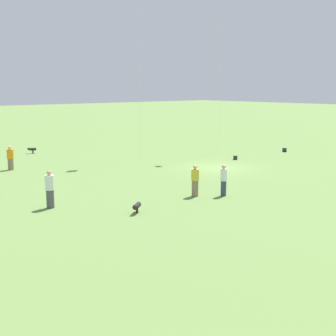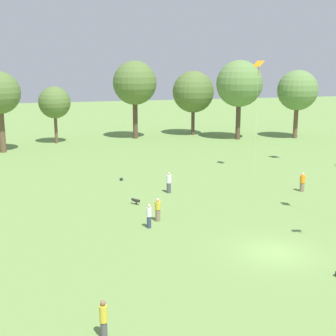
{
  "view_description": "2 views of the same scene",
  "coord_description": "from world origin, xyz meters",
  "px_view_note": "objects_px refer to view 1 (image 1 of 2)",
  "views": [
    {
      "loc": [
        -23.28,
        25.25,
        5.98
      ],
      "look_at": [
        -4.54,
        8.9,
        1.61
      ],
      "focal_mm": 50.0,
      "sensor_mm": 36.0,
      "label": 1
    },
    {
      "loc": [
        -13.73,
        -23.98,
        11.33
      ],
      "look_at": [
        -4.76,
        7.04,
        4.1
      ],
      "focal_mm": 50.0,
      "sensor_mm": 36.0,
      "label": 2
    }
  ],
  "objects_px": {
    "person_0": "(224,180)",
    "picnic_bag_0": "(285,150)",
    "person_4": "(50,190)",
    "dog_0": "(32,149)",
    "dog_1": "(137,206)",
    "person_1": "(10,158)",
    "picnic_bag_1": "(235,158)",
    "person_3": "(195,181)"
  },
  "relations": [
    {
      "from": "dog_0",
      "to": "picnic_bag_0",
      "type": "height_order",
      "value": "dog_0"
    },
    {
      "from": "person_0",
      "to": "dog_1",
      "type": "height_order",
      "value": "person_0"
    },
    {
      "from": "person_1",
      "to": "person_3",
      "type": "relative_size",
      "value": 1.0
    },
    {
      "from": "person_0",
      "to": "picnic_bag_0",
      "type": "height_order",
      "value": "person_0"
    },
    {
      "from": "picnic_bag_0",
      "to": "picnic_bag_1",
      "type": "xyz_separation_m",
      "value": [
        -0.09,
        6.97,
        -0.01
      ]
    },
    {
      "from": "picnic_bag_1",
      "to": "dog_1",
      "type": "bearing_deg",
      "value": 115.72
    },
    {
      "from": "dog_1",
      "to": "person_1",
      "type": "bearing_deg",
      "value": -37.76
    },
    {
      "from": "dog_0",
      "to": "picnic_bag_0",
      "type": "relative_size",
      "value": 2.0
    },
    {
      "from": "person_1",
      "to": "picnic_bag_1",
      "type": "xyz_separation_m",
      "value": [
        -7.58,
        -15.85,
        -0.68
      ]
    },
    {
      "from": "dog_0",
      "to": "picnic_bag_1",
      "type": "distance_m",
      "value": 18.18
    },
    {
      "from": "dog_0",
      "to": "picnic_bag_1",
      "type": "xyz_separation_m",
      "value": [
        -14.46,
        -11.02,
        -0.21
      ]
    },
    {
      "from": "dog_1",
      "to": "picnic_bag_0",
      "type": "height_order",
      "value": "dog_1"
    },
    {
      "from": "dog_1",
      "to": "person_3",
      "type": "bearing_deg",
      "value": -118.06
    },
    {
      "from": "dog_1",
      "to": "picnic_bag_1",
      "type": "distance_m",
      "value": 17.91
    },
    {
      "from": "person_3",
      "to": "picnic_bag_1",
      "type": "distance_m",
      "value": 13.58
    },
    {
      "from": "person_0",
      "to": "person_1",
      "type": "bearing_deg",
      "value": 89.52
    },
    {
      "from": "picnic_bag_0",
      "to": "picnic_bag_1",
      "type": "bearing_deg",
      "value": 90.71
    },
    {
      "from": "person_0",
      "to": "person_3",
      "type": "bearing_deg",
      "value": 121.95
    },
    {
      "from": "person_0",
      "to": "picnic_bag_1",
      "type": "xyz_separation_m",
      "value": [
        8.05,
        -10.33,
        -0.71
      ]
    },
    {
      "from": "person_3",
      "to": "picnic_bag_0",
      "type": "xyz_separation_m",
      "value": [
        7.17,
        -18.54,
        -0.68
      ]
    },
    {
      "from": "person_0",
      "to": "dog_1",
      "type": "relative_size",
      "value": 2.31
    },
    {
      "from": "person_0",
      "to": "person_1",
      "type": "relative_size",
      "value": 1.01
    },
    {
      "from": "dog_1",
      "to": "picnic_bag_1",
      "type": "bearing_deg",
      "value": -100.99
    },
    {
      "from": "picnic_bag_0",
      "to": "picnic_bag_1",
      "type": "distance_m",
      "value": 6.97
    },
    {
      "from": "person_4",
      "to": "dog_0",
      "type": "height_order",
      "value": "person_4"
    },
    {
      "from": "person_1",
      "to": "picnic_bag_1",
      "type": "height_order",
      "value": "person_1"
    },
    {
      "from": "dog_0",
      "to": "picnic_bag_1",
      "type": "height_order",
      "value": "dog_0"
    },
    {
      "from": "person_1",
      "to": "picnic_bag_1",
      "type": "distance_m",
      "value": 17.59
    },
    {
      "from": "dog_1",
      "to": "picnic_bag_0",
      "type": "bearing_deg",
      "value": -107.92
    },
    {
      "from": "person_1",
      "to": "person_4",
      "type": "height_order",
      "value": "person_4"
    },
    {
      "from": "person_4",
      "to": "person_1",
      "type": "bearing_deg",
      "value": 67.64
    },
    {
      "from": "person_0",
      "to": "person_3",
      "type": "distance_m",
      "value": 1.58
    },
    {
      "from": "picnic_bag_1",
      "to": "picnic_bag_0",
      "type": "bearing_deg",
      "value": -89.29
    },
    {
      "from": "person_0",
      "to": "picnic_bag_0",
      "type": "xyz_separation_m",
      "value": [
        8.14,
        -17.3,
        -0.7
      ]
    },
    {
      "from": "person_0",
      "to": "person_4",
      "type": "relative_size",
      "value": 0.92
    },
    {
      "from": "person_3",
      "to": "person_4",
      "type": "xyz_separation_m",
      "value": [
        2.93,
        7.18,
        0.08
      ]
    },
    {
      "from": "picnic_bag_0",
      "to": "dog_0",
      "type": "bearing_deg",
      "value": 51.36
    },
    {
      "from": "person_4",
      "to": "picnic_bag_1",
      "type": "distance_m",
      "value": 19.22
    },
    {
      "from": "person_4",
      "to": "picnic_bag_0",
      "type": "bearing_deg",
      "value": 0.85
    },
    {
      "from": "person_3",
      "to": "dog_0",
      "type": "xyz_separation_m",
      "value": [
        21.54,
        -0.55,
        -0.48
      ]
    },
    {
      "from": "person_0",
      "to": "dog_0",
      "type": "distance_m",
      "value": 22.53
    },
    {
      "from": "person_0",
      "to": "picnic_bag_0",
      "type": "distance_m",
      "value": 19.13
    }
  ]
}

